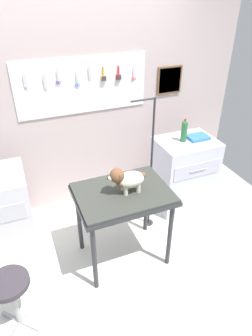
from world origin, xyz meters
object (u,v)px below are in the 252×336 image
(dog, at_px, (127,179))
(grooming_table, at_px, (123,199))
(cabinet_right, at_px, (183,173))
(grooming_arm, at_px, (150,173))
(stool, at_px, (10,290))
(soda_bottle, at_px, (184,131))

(dog, bearing_deg, grooming_table, 144.74)
(grooming_table, relative_size, cabinet_right, 0.99)
(grooming_arm, height_order, stool, grooming_arm)
(cabinet_right, bearing_deg, dog, -149.76)
(soda_bottle, bearing_deg, grooming_arm, -156.40)
(grooming_arm, height_order, cabinet_right, grooming_arm)
(cabinet_right, height_order, soda_bottle, soda_bottle)
(grooming_table, relative_size, dog, 2.40)
(grooming_table, bearing_deg, stool, -161.72)
(dog, xyz_separation_m, cabinet_right, (0.99, 0.58, -0.52))
(grooming_table, xyz_separation_m, stool, (-1.07, -0.35, -0.30))
(grooming_table, bearing_deg, dog, -35.26)
(grooming_arm, xyz_separation_m, dog, (-0.42, -0.36, 0.25))
(cabinet_right, xyz_separation_m, soda_bottle, (-0.05, 0.01, 0.57))
(grooming_arm, xyz_separation_m, soda_bottle, (0.52, 0.23, 0.29))
(cabinet_right, xyz_separation_m, stool, (-2.09, -0.91, -0.01))
(dog, height_order, cabinet_right, dog)
(cabinet_right, bearing_deg, stool, -156.42)
(dog, height_order, stool, dog)
(grooming_table, distance_m, soda_bottle, 1.15)
(grooming_table, distance_m, stool, 1.17)
(dog, distance_m, cabinet_right, 1.26)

